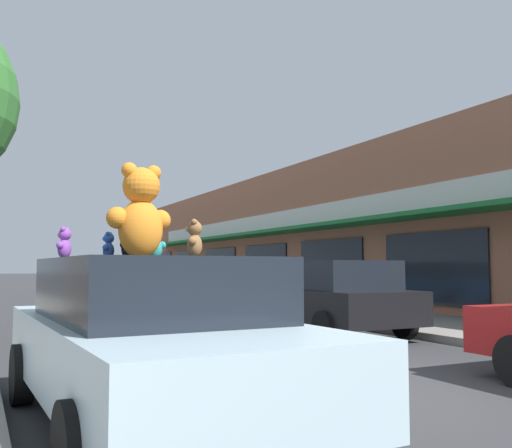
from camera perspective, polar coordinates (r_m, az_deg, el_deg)
The scene contains 11 objects.
ground_plane at distance 6.92m, azimuth 11.15°, elevation -16.17°, with size 260.00×260.00×0.00m, color #333335.
storefront_row at distance 27.26m, azimuth 17.62°, elevation -1.29°, with size 16.32×40.84×5.55m.
plush_art_car at distance 5.37m, azimuth -10.45°, elevation -11.06°, with size 2.19×4.66×1.51m.
teddy_bear_giant at distance 5.72m, azimuth -11.47°, elevation 1.10°, with size 0.71×0.47×0.94m.
teddy_bear_purple at distance 6.07m, azimuth -18.61°, elevation -1.86°, with size 0.20×0.24×0.32m.
teddy_bear_teal at distance 6.01m, azimuth -10.14°, elevation -1.87°, with size 0.26×0.16×0.35m.
teddy_bear_brown at distance 4.92m, azimuth -6.19°, elevation -1.51°, with size 0.19×0.25×0.33m.
teddy_bear_black at distance 6.12m, azimuth -12.66°, elevation -1.86°, with size 0.23×0.25×0.35m.
teddy_bear_blue at distance 6.10m, azimuth -14.54°, elevation -2.13°, with size 0.17×0.21×0.28m.
parked_car_far_center at distance 12.31m, azimuth 7.30°, elevation -7.03°, with size 2.09×4.14×1.56m.
parked_car_far_right at distance 17.65m, azimuth -3.60°, elevation -6.16°, with size 2.19×4.34×1.60m.
Camera 1 is at (-4.08, -5.40, 1.43)m, focal length 40.00 mm.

